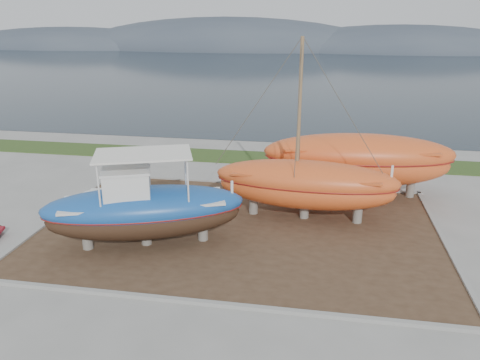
% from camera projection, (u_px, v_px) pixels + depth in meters
% --- Properties ---
extents(ground, '(140.00, 140.00, 0.00)m').
position_uv_depth(ground, '(221.00, 274.00, 18.05)').
color(ground, gray).
rests_on(ground, ground).
extents(dirt_patch, '(18.00, 12.00, 0.06)m').
position_uv_depth(dirt_patch, '(239.00, 229.00, 21.75)').
color(dirt_patch, '#422D1E').
rests_on(dirt_patch, ground).
extents(curb_frame, '(18.60, 12.60, 0.15)m').
position_uv_depth(curb_frame, '(239.00, 228.00, 21.74)').
color(curb_frame, gray).
rests_on(curb_frame, ground).
extents(grass_strip, '(44.00, 3.00, 0.08)m').
position_uv_depth(grass_strip, '(267.00, 158.00, 32.44)').
color(grass_strip, '#284219').
rests_on(grass_strip, ground).
extents(sea, '(260.00, 100.00, 0.04)m').
position_uv_depth(sea, '(302.00, 71.00, 83.09)').
color(sea, black).
rests_on(sea, ground).
extents(mountain_ridge, '(200.00, 36.00, 20.00)m').
position_uv_depth(mountain_ridge, '(311.00, 50.00, 134.19)').
color(mountain_ridge, '#333D49').
rests_on(mountain_ridge, ground).
extents(blue_caique, '(8.89, 5.32, 4.09)m').
position_uv_depth(blue_caique, '(144.00, 200.00, 19.61)').
color(blue_caique, '#19509F').
rests_on(blue_caique, dirt_patch).
extents(white_dinghy, '(4.08, 2.16, 1.16)m').
position_uv_depth(white_dinghy, '(120.00, 200.00, 23.57)').
color(white_dinghy, silver).
rests_on(white_dinghy, dirt_patch).
extents(orange_sailboat, '(8.88, 3.01, 8.51)m').
position_uv_depth(orange_sailboat, '(308.00, 133.00, 21.51)').
color(orange_sailboat, '#D25120').
rests_on(orange_sailboat, dirt_patch).
extents(orange_bare_hull, '(10.36, 3.81, 3.33)m').
position_uv_depth(orange_bare_hull, '(357.00, 166.00, 25.27)').
color(orange_bare_hull, '#D25120').
rests_on(orange_bare_hull, dirt_patch).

